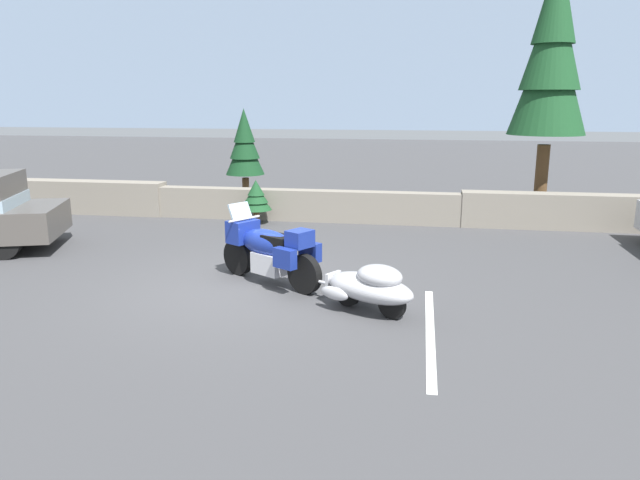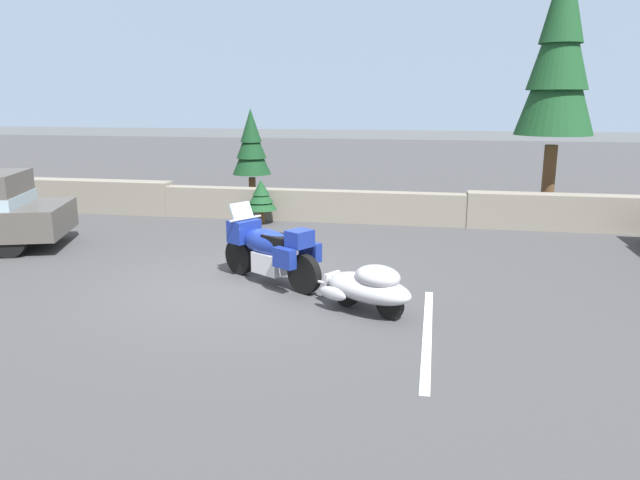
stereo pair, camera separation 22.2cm
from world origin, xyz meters
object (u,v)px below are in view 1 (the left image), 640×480
at_px(touring_motorcycle, 269,249).
at_px(car_shaped_trailer, 370,286).
at_px(pine_tree_secondary, 245,145).
at_px(pine_tree_tall, 552,53).

distance_m(touring_motorcycle, car_shaped_trailer, 2.18).
height_order(car_shaped_trailer, pine_tree_secondary, pine_tree_secondary).
distance_m(touring_motorcycle, pine_tree_tall, 9.68).
xyz_separation_m(touring_motorcycle, pine_tree_secondary, (-2.68, 7.57, 1.18)).
bearing_deg(pine_tree_secondary, pine_tree_tall, -4.47).
xyz_separation_m(car_shaped_trailer, pine_tree_secondary, (-4.52, 8.72, 1.39)).
distance_m(touring_motorcycle, pine_tree_secondary, 8.12).
distance_m(car_shaped_trailer, pine_tree_tall, 9.74).
bearing_deg(touring_motorcycle, pine_tree_tall, 50.52).
relative_size(touring_motorcycle, car_shaped_trailer, 0.99).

